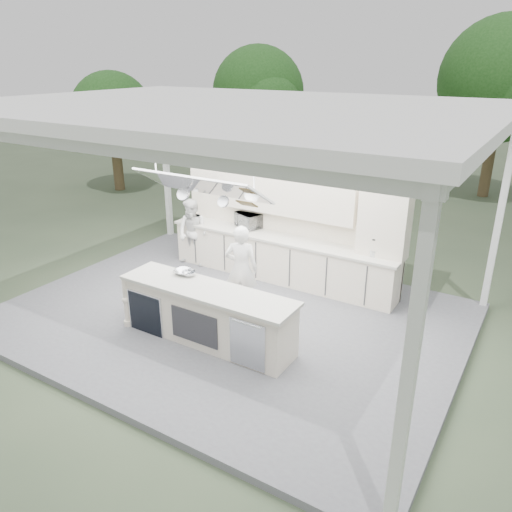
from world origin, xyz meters
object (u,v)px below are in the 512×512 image
Objects in this scene: back_counter at (280,258)px; head_chef at (241,269)px; sous_chef at (193,233)px; demo_island at (206,315)px.

back_counter is 3.08× the size of head_chef.
head_chef reaches higher than sous_chef.
sous_chef is at bearing 131.90° from demo_island.
back_counter is (-0.18, 2.81, 0.00)m from demo_island.
demo_island is at bearing 73.47° from head_chef.
demo_island is 3.32m from sous_chef.
demo_island and back_counter have the same top height.
head_chef is (-0.11, 1.22, 0.35)m from demo_island.
demo_island is at bearing -49.29° from sous_chef.
head_chef is 1.08× the size of sous_chef.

